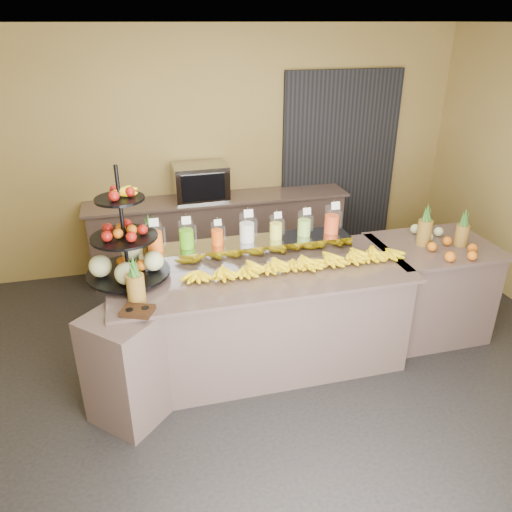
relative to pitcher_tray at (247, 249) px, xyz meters
name	(u,v)px	position (x,y,z in m)	size (l,w,h in m)	color
ground	(270,382)	(0.05, -0.58, -1.01)	(6.00, 6.00, 0.00)	black
room_envelope	(268,143)	(0.24, 0.21, 0.87)	(6.04, 5.02, 2.82)	olive
buffet_counter	(249,322)	(-0.06, -0.32, -0.54)	(2.75, 1.25, 0.93)	#896A63
right_counter	(428,288)	(1.75, -0.18, -0.54)	(1.08, 0.88, 0.93)	#896A63
back_ledge	(220,234)	(0.05, 1.67, -0.54)	(3.10, 0.55, 0.93)	#896A63
pitcher_tray	(247,249)	(0.00, 0.00, 0.00)	(1.85, 0.30, 0.15)	gray
juice_pitcher_orange_a	(155,239)	(-0.78, 0.00, 0.18)	(0.13, 0.14, 0.32)	silver
juice_pitcher_green	(186,236)	(-0.52, 0.00, 0.18)	(0.13, 0.13, 0.31)	silver
juice_pitcher_orange_b	(217,235)	(-0.26, 0.00, 0.16)	(0.11, 0.11, 0.26)	silver
juice_pitcher_milk	(247,230)	(0.00, 0.00, 0.18)	(0.13, 0.14, 0.32)	silver
juice_pitcher_lemon	(276,229)	(0.26, 0.00, 0.17)	(0.11, 0.12, 0.28)	silver
juice_pitcher_lime	(304,225)	(0.52, 0.00, 0.17)	(0.12, 0.12, 0.29)	silver
juice_pitcher_orange_c	(332,221)	(0.78, 0.00, 0.18)	(0.13, 0.14, 0.32)	silver
banana_heap	(300,260)	(0.38, -0.31, -0.01)	(1.91, 0.17, 0.16)	#FBE90C
fruit_stand	(132,251)	(-0.97, -0.15, 0.16)	(0.81, 0.81, 0.93)	black
condiment_caddy	(138,311)	(-0.97, -0.71, -0.06)	(0.22, 0.16, 0.03)	black
pineapple_left_a	(136,285)	(-0.97, -0.55, 0.07)	(0.13, 0.13, 0.38)	brown
pineapple_left_b	(150,242)	(-0.82, 0.16, 0.09)	(0.14, 0.14, 0.43)	brown
right_fruit_pile	(447,242)	(1.79, -0.29, 0.00)	(0.45, 0.43, 0.24)	brown
oven_warmer	(200,182)	(-0.15, 1.67, 0.13)	(0.61, 0.43, 0.41)	gray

